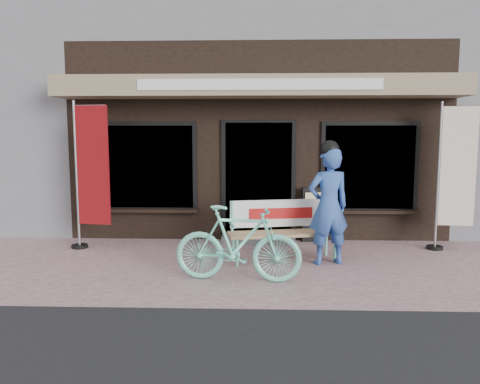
{
  "coord_description": "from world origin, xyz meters",
  "views": [
    {
      "loc": [
        -0.04,
        -6.52,
        1.94
      ],
      "look_at": [
        -0.29,
        0.7,
        1.05
      ],
      "focal_mm": 35.0,
      "sensor_mm": 36.0,
      "label": 1
    }
  ],
  "objects_px": {
    "bicycle": "(238,244)",
    "nobori_red": "(90,173)",
    "bench": "(282,225)",
    "menu_stand": "(315,214)",
    "person": "(328,204)",
    "nobori_cream": "(454,175)"
  },
  "relations": [
    {
      "from": "bicycle",
      "to": "menu_stand",
      "type": "bearing_deg",
      "value": -22.06
    },
    {
      "from": "bench",
      "to": "person",
      "type": "height_order",
      "value": "person"
    },
    {
      "from": "bicycle",
      "to": "bench",
      "type": "bearing_deg",
      "value": -23.02
    },
    {
      "from": "bench",
      "to": "bicycle",
      "type": "bearing_deg",
      "value": -131.19
    },
    {
      "from": "person",
      "to": "nobori_red",
      "type": "xyz_separation_m",
      "value": [
        -3.87,
        0.81,
        0.38
      ]
    },
    {
      "from": "bench",
      "to": "nobori_red",
      "type": "distance_m",
      "value": 3.33
    },
    {
      "from": "nobori_red",
      "to": "nobori_cream",
      "type": "distance_m",
      "value": 6.08
    },
    {
      "from": "person",
      "to": "bicycle",
      "type": "xyz_separation_m",
      "value": [
        -1.32,
        -0.89,
        -0.4
      ]
    },
    {
      "from": "bench",
      "to": "menu_stand",
      "type": "relative_size",
      "value": 1.77
    },
    {
      "from": "bench",
      "to": "menu_stand",
      "type": "xyz_separation_m",
      "value": [
        0.67,
        1.25,
        -0.03
      ]
    },
    {
      "from": "bench",
      "to": "bicycle",
      "type": "relative_size",
      "value": 1.04
    },
    {
      "from": "nobori_red",
      "to": "nobori_cream",
      "type": "height_order",
      "value": "nobori_red"
    },
    {
      "from": "bicycle",
      "to": "menu_stand",
      "type": "distance_m",
      "value": 2.72
    },
    {
      "from": "bicycle",
      "to": "nobori_red",
      "type": "height_order",
      "value": "nobori_red"
    },
    {
      "from": "nobori_red",
      "to": "menu_stand",
      "type": "bearing_deg",
      "value": 19.09
    },
    {
      "from": "bench",
      "to": "nobori_cream",
      "type": "xyz_separation_m",
      "value": [
        2.88,
        0.69,
        0.74
      ]
    },
    {
      "from": "menu_stand",
      "to": "bench",
      "type": "bearing_deg",
      "value": -128.22
    },
    {
      "from": "bench",
      "to": "nobori_cream",
      "type": "bearing_deg",
      "value": 2.1
    },
    {
      "from": "bench",
      "to": "bicycle",
      "type": "height_order",
      "value": "bicycle"
    },
    {
      "from": "person",
      "to": "bicycle",
      "type": "relative_size",
      "value": 1.1
    },
    {
      "from": "bicycle",
      "to": "menu_stand",
      "type": "height_order",
      "value": "bicycle"
    },
    {
      "from": "nobori_red",
      "to": "bench",
      "type": "bearing_deg",
      "value": -1.01
    }
  ]
}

